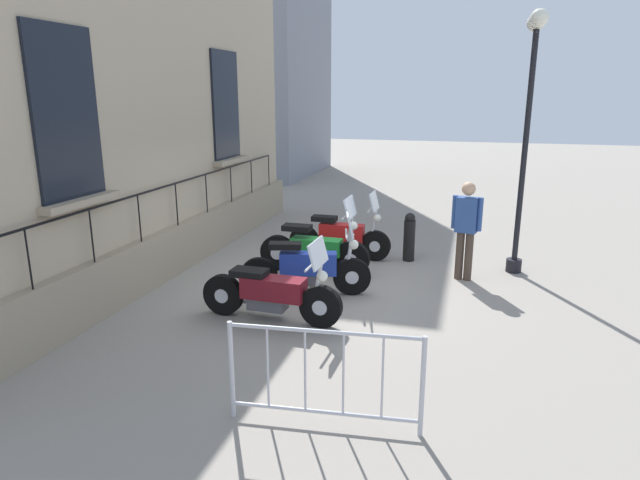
# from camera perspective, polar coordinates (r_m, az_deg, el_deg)

# --- Properties ---
(ground_plane) EXTENTS (60.00, 60.00, 0.00)m
(ground_plane) POSITION_cam_1_polar(r_m,az_deg,el_deg) (9.59, -0.71, -4.57)
(ground_plane) COLOR gray
(building_facade) EXTENTS (0.82, 11.11, 6.76)m
(building_facade) POSITION_cam_1_polar(r_m,az_deg,el_deg) (10.28, -17.44, 14.57)
(building_facade) COLOR tan
(building_facade) RESTS_ON ground_plane
(motorcycle_maroon) EXTENTS (2.15, 0.75, 1.27)m
(motorcycle_maroon) POSITION_cam_1_polar(r_m,az_deg,el_deg) (7.99, -4.98, -5.51)
(motorcycle_maroon) COLOR black
(motorcycle_maroon) RESTS_ON ground_plane
(motorcycle_blue) EXTENTS (2.11, 0.76, 1.36)m
(motorcycle_blue) POSITION_cam_1_polar(r_m,az_deg,el_deg) (8.98, -1.34, -2.94)
(motorcycle_blue) COLOR black
(motorcycle_blue) RESTS_ON ground_plane
(motorcycle_green) EXTENTS (2.08, 0.71, 1.45)m
(motorcycle_green) POSITION_cam_1_polar(r_m,az_deg,el_deg) (10.03, -0.51, -1.04)
(motorcycle_green) COLOR black
(motorcycle_green) RESTS_ON ground_plane
(motorcycle_red) EXTENTS (2.08, 0.62, 1.37)m
(motorcycle_red) POSITION_cam_1_polar(r_m,az_deg,el_deg) (10.96, 2.17, 0.36)
(motorcycle_red) COLOR black
(motorcycle_red) RESTS_ON ground_plane
(lamppost) EXTENTS (0.29, 0.99, 4.52)m
(lamppost) POSITION_cam_1_polar(r_m,az_deg,el_deg) (10.36, 20.95, 13.28)
(lamppost) COLOR black
(lamppost) RESTS_ON ground_plane
(crowd_barrier) EXTENTS (1.94, 0.23, 1.05)m
(crowd_barrier) POSITION_cam_1_polar(r_m,az_deg,el_deg) (5.51, 0.43, -13.83)
(crowd_barrier) COLOR #B7B7BF
(crowd_barrier) RESTS_ON ground_plane
(bollard) EXTENTS (0.23, 0.23, 0.96)m
(bollard) POSITION_cam_1_polar(r_m,az_deg,el_deg) (10.91, 9.27, 0.33)
(bollard) COLOR black
(bollard) RESTS_ON ground_plane
(pedestrian_standing) EXTENTS (0.52, 0.30, 1.75)m
(pedestrian_standing) POSITION_cam_1_polar(r_m,az_deg,el_deg) (9.88, 14.96, 1.52)
(pedestrian_standing) COLOR #47382D
(pedestrian_standing) RESTS_ON ground_plane
(distant_building) EXTENTS (3.92, 5.85, 12.80)m
(distant_building) POSITION_cam_1_polar(r_m,az_deg,el_deg) (22.99, -5.94, 22.97)
(distant_building) COLOR gray
(distant_building) RESTS_ON ground_plane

